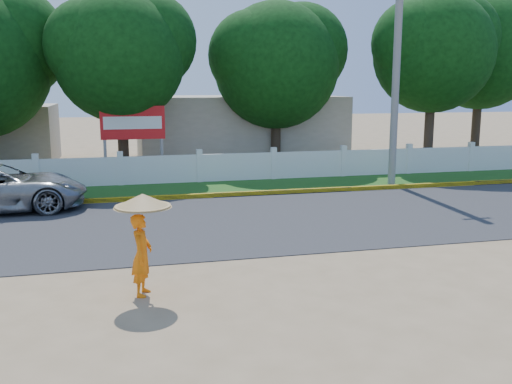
{
  "coord_description": "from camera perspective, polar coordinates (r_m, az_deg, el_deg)",
  "views": [
    {
      "loc": [
        -3.14,
        -10.69,
        3.76
      ],
      "look_at": [
        0.0,
        2.0,
        1.3
      ],
      "focal_mm": 40.0,
      "sensor_mm": 36.0,
      "label": 1
    }
  ],
  "objects": [
    {
      "name": "curb",
      "position": [
        19.36,
        -4.3,
        -0.33
      ],
      "size": [
        40.0,
        0.18,
        0.16
      ],
      "primitive_type": "cube",
      "color": "yellow",
      "rests_on": "ground"
    },
    {
      "name": "fence",
      "position": [
        22.35,
        -5.67,
        2.35
      ],
      "size": [
        40.0,
        0.1,
        1.1
      ],
      "primitive_type": "cube",
      "color": "silver",
      "rests_on": "ground"
    },
    {
      "name": "tree_row",
      "position": [
        25.48,
        -1.42,
        12.92
      ],
      "size": [
        40.13,
        7.09,
        8.21
      ],
      "color": "#473828",
      "rests_on": "ground"
    },
    {
      "name": "road",
      "position": [
        15.96,
        -2.16,
        -2.94
      ],
      "size": [
        60.0,
        7.0,
        0.02
      ],
      "primitive_type": "cube",
      "color": "#38383A",
      "rests_on": "ground"
    },
    {
      "name": "monk_with_parasol",
      "position": [
        10.4,
        -11.31,
        -3.7
      ],
      "size": [
        1.03,
        1.03,
        1.87
      ],
      "color": "orange",
      "rests_on": "ground"
    },
    {
      "name": "grass_verge",
      "position": [
        21.02,
        -5.08,
        0.35
      ],
      "size": [
        60.0,
        3.5,
        0.03
      ],
      "primitive_type": "cube",
      "color": "#2D601E",
      "rests_on": "ground"
    },
    {
      "name": "utility_pole",
      "position": [
        22.15,
        13.89,
        12.47
      ],
      "size": [
        0.28,
        0.28,
        9.16
      ],
      "primitive_type": "cylinder",
      "color": "gray",
      "rests_on": "ground"
    },
    {
      "name": "building_near",
      "position": [
        29.42,
        -1.82,
        6.45
      ],
      "size": [
        10.0,
        6.0,
        3.2
      ],
      "primitive_type": "cube",
      "color": "#B7AD99",
      "rests_on": "ground"
    },
    {
      "name": "ground",
      "position": [
        11.76,
        2.36,
        -8.0
      ],
      "size": [
        120.0,
        120.0,
        0.0
      ],
      "primitive_type": "plane",
      "color": "#9E8460",
      "rests_on": "ground"
    },
    {
      "name": "billboard",
      "position": [
        23.06,
        -12.21,
        6.39
      ],
      "size": [
        2.5,
        0.13,
        2.95
      ],
      "color": "gray",
      "rests_on": "ground"
    }
  ]
}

